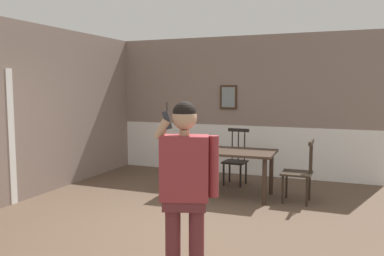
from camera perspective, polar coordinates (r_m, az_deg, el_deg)
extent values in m
plane|color=brown|center=(5.36, -3.48, -14.00)|extent=(7.85, 7.85, 0.00)
cube|color=gray|center=(8.41, 7.00, 6.64)|extent=(5.52, 0.12, 1.84)
cube|color=white|center=(8.52, 6.90, -3.03)|extent=(5.52, 0.14, 1.02)
cube|color=white|center=(8.42, 6.89, 0.39)|extent=(5.52, 0.05, 0.06)
cube|color=#382314|center=(8.40, 5.21, 4.38)|extent=(0.36, 0.03, 0.50)
cube|color=gray|center=(8.39, 5.18, 4.38)|extent=(0.28, 0.01, 0.42)
cube|color=gray|center=(6.72, -25.34, 1.96)|extent=(0.12, 7.14, 2.86)
cube|color=white|center=(6.79, -24.38, -1.18)|extent=(0.06, 0.12, 2.10)
cube|color=#38281E|center=(6.75, 4.54, -3.30)|extent=(1.72, 0.91, 0.04)
cylinder|color=#38281E|center=(6.75, -2.39, -6.61)|extent=(0.07, 0.07, 0.73)
cylinder|color=#38281E|center=(6.34, 10.25, -7.51)|extent=(0.07, 0.07, 0.73)
cylinder|color=#38281E|center=(7.35, -0.41, -5.57)|extent=(0.07, 0.07, 0.73)
cylinder|color=#38281E|center=(6.98, 11.19, -6.30)|extent=(0.07, 0.07, 0.73)
cube|color=#2D2319|center=(6.58, 14.65, -6.22)|extent=(0.46, 0.46, 0.03)
cube|color=#2D2319|center=(6.48, 16.59, -1.97)|extent=(0.05, 0.46, 0.06)
cylinder|color=#2D2319|center=(6.37, 16.40, -4.16)|extent=(0.02, 0.02, 0.52)
cylinder|color=#2D2319|center=(6.51, 16.53, -3.96)|extent=(0.02, 0.02, 0.52)
cylinder|color=#2D2319|center=(6.64, 16.66, -3.77)|extent=(0.02, 0.02, 0.52)
cylinder|color=#2D2319|center=(6.49, 12.74, -8.53)|extent=(0.04, 0.04, 0.45)
cylinder|color=#2D2319|center=(6.84, 13.28, -7.80)|extent=(0.04, 0.04, 0.45)
cylinder|color=#2D2319|center=(6.44, 15.99, -8.72)|extent=(0.04, 0.04, 0.45)
cylinder|color=#2D2319|center=(6.79, 16.35, -7.97)|extent=(0.04, 0.04, 0.45)
cube|color=black|center=(7.54, 6.12, -4.81)|extent=(0.43, 0.43, 0.03)
cube|color=black|center=(7.63, 6.62, -0.30)|extent=(0.41, 0.06, 0.06)
cylinder|color=black|center=(7.63, 7.47, -2.33)|extent=(0.02, 0.02, 0.59)
cylinder|color=black|center=(7.67, 6.60, -2.28)|extent=(0.02, 0.02, 0.59)
cylinder|color=black|center=(7.70, 5.73, -2.23)|extent=(0.02, 0.02, 0.59)
cylinder|color=black|center=(7.39, 6.90, -6.81)|extent=(0.04, 0.04, 0.41)
cylinder|color=black|center=(7.49, 4.51, -6.60)|extent=(0.04, 0.04, 0.41)
cylinder|color=black|center=(7.69, 7.66, -6.31)|extent=(0.04, 0.04, 0.41)
cylinder|color=black|center=(7.79, 5.36, -6.13)|extent=(0.04, 0.04, 0.41)
cylinder|color=brown|center=(3.78, 0.64, -16.08)|extent=(0.14, 0.14, 0.82)
cylinder|color=brown|center=(3.80, -2.72, -16.00)|extent=(0.14, 0.14, 0.82)
cube|color=brown|center=(3.66, -1.06, -10.55)|extent=(0.43, 0.33, 0.12)
cube|color=#993338|center=(3.59, -1.07, -5.66)|extent=(0.48, 0.36, 0.58)
cylinder|color=#993338|center=(3.57, 3.10, -5.47)|extent=(0.09, 0.09, 0.55)
cylinder|color=tan|center=(3.54, -4.22, -0.13)|extent=(0.16, 0.08, 0.20)
cylinder|color=tan|center=(3.54, -1.08, -0.67)|extent=(0.09, 0.09, 0.05)
sphere|color=tan|center=(3.52, -1.08, 1.52)|extent=(0.22, 0.22, 0.22)
sphere|color=black|center=(3.52, -1.08, 2.14)|extent=(0.21, 0.21, 0.21)
cube|color=#2D2D33|center=(3.51, -3.57, 1.13)|extent=(0.10, 0.06, 0.17)
cylinder|color=black|center=(3.50, -3.58, 3.08)|extent=(0.01, 0.01, 0.08)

